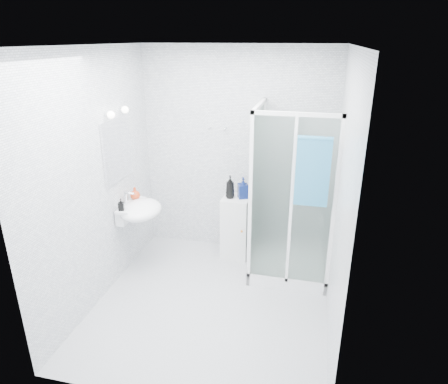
% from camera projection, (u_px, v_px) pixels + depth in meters
% --- Properties ---
extents(room, '(2.40, 2.60, 2.60)m').
position_uv_depth(room, '(211.00, 190.00, 3.81)').
color(room, silver).
rests_on(room, ground).
extents(shower_enclosure, '(0.90, 0.95, 2.00)m').
position_uv_depth(shower_enclosure, '(283.00, 240.00, 4.67)').
color(shower_enclosure, white).
rests_on(shower_enclosure, ground).
extents(wall_basin, '(0.46, 0.56, 0.35)m').
position_uv_depth(wall_basin, '(139.00, 210.00, 4.61)').
color(wall_basin, white).
rests_on(wall_basin, ground).
extents(mirror, '(0.02, 0.60, 0.70)m').
position_uv_depth(mirror, '(117.00, 150.00, 4.40)').
color(mirror, white).
rests_on(mirror, room).
extents(vanity_lights, '(0.10, 0.40, 0.08)m').
position_uv_depth(vanity_lights, '(118.00, 112.00, 4.24)').
color(vanity_lights, silver).
rests_on(vanity_lights, room).
extents(wall_hooks, '(0.23, 0.06, 0.03)m').
position_uv_depth(wall_hooks, '(217.00, 128.00, 4.89)').
color(wall_hooks, silver).
rests_on(wall_hooks, room).
extents(storage_cabinet, '(0.35, 0.37, 0.81)m').
position_uv_depth(storage_cabinet, '(236.00, 227.00, 5.07)').
color(storage_cabinet, silver).
rests_on(storage_cabinet, ground).
extents(hand_towel, '(0.33, 0.05, 0.71)m').
position_uv_depth(hand_towel, '(313.00, 170.00, 3.89)').
color(hand_towel, teal).
rests_on(hand_towel, shower_enclosure).
extents(shampoo_bottle_a, '(0.14, 0.14, 0.29)m').
position_uv_depth(shampoo_bottle_a, '(230.00, 187.00, 4.88)').
color(shampoo_bottle_a, black).
rests_on(shampoo_bottle_a, storage_cabinet).
extents(shampoo_bottle_b, '(0.16, 0.16, 0.26)m').
position_uv_depth(shampoo_bottle_b, '(243.00, 188.00, 4.88)').
color(shampoo_bottle_b, '#0D1C53').
rests_on(shampoo_bottle_b, storage_cabinet).
extents(soap_dispenser_orange, '(0.12, 0.12, 0.15)m').
position_uv_depth(soap_dispenser_orange, '(135.00, 193.00, 4.72)').
color(soap_dispenser_orange, '#B13414').
rests_on(soap_dispenser_orange, wall_basin).
extents(soap_dispenser_black, '(0.08, 0.08, 0.14)m').
position_uv_depth(soap_dispenser_black, '(121.00, 205.00, 4.42)').
color(soap_dispenser_black, black).
rests_on(soap_dispenser_black, wall_basin).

